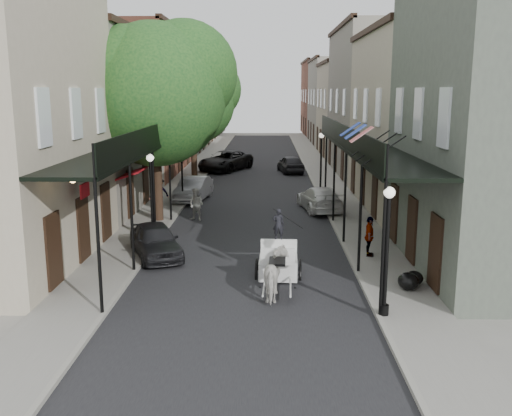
{
  "coord_description": "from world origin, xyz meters",
  "views": [
    {
      "loc": [
        0.75,
        -17.4,
        6.42
      ],
      "look_at": [
        0.29,
        5.83,
        1.6
      ],
      "focal_mm": 40.0,
      "sensor_mm": 36.0,
      "label": 1
    }
  ],
  "objects_px": {
    "pedestrian_walking": "(196,205)",
    "car_right_far": "(291,164)",
    "pedestrian_sidewalk_right": "(369,236)",
    "car_left_near": "(155,240)",
    "lamppost_left": "(152,196)",
    "car_right_near": "(320,199)",
    "tree_near": "(164,89)",
    "car_left_mid": "(193,189)",
    "pedestrian_sidewalk_left": "(159,193)",
    "car_left_far": "(226,161)",
    "horse": "(277,274)",
    "lamppost_right_far": "(321,162)",
    "lamppost_right_near": "(387,250)",
    "tree_far": "(198,98)",
    "carriage": "(279,247)"
  },
  "relations": [
    {
      "from": "pedestrian_sidewalk_right",
      "to": "car_left_near",
      "type": "distance_m",
      "value": 8.3
    },
    {
      "from": "car_left_mid",
      "to": "pedestrian_sidewalk_left",
      "type": "bearing_deg",
      "value": -108.17
    },
    {
      "from": "lamppost_left",
      "to": "horse",
      "type": "xyz_separation_m",
      "value": [
        5.18,
        -6.38,
        -1.28
      ]
    },
    {
      "from": "carriage",
      "to": "pedestrian_walking",
      "type": "height_order",
      "value": "carriage"
    },
    {
      "from": "lamppost_right_far",
      "to": "pedestrian_walking",
      "type": "height_order",
      "value": "lamppost_right_far"
    },
    {
      "from": "tree_near",
      "to": "car_right_far",
      "type": "relative_size",
      "value": 2.36
    },
    {
      "from": "pedestrian_sidewalk_right",
      "to": "car_left_near",
      "type": "height_order",
      "value": "pedestrian_sidewalk_right"
    },
    {
      "from": "carriage",
      "to": "car_left_near",
      "type": "bearing_deg",
      "value": 159.55
    },
    {
      "from": "pedestrian_sidewalk_left",
      "to": "pedestrian_sidewalk_right",
      "type": "height_order",
      "value": "pedestrian_sidewalk_left"
    },
    {
      "from": "lamppost_left",
      "to": "pedestrian_walking",
      "type": "bearing_deg",
      "value": 73.28
    },
    {
      "from": "car_left_mid",
      "to": "car_left_far",
      "type": "height_order",
      "value": "car_left_far"
    },
    {
      "from": "lamppost_right_far",
      "to": "pedestrian_sidewalk_left",
      "type": "xyz_separation_m",
      "value": [
        -9.15,
        -5.41,
        -1.06
      ]
    },
    {
      "from": "tree_far",
      "to": "lamppost_left",
      "type": "distance_m",
      "value": 18.57
    },
    {
      "from": "lamppost_right_far",
      "to": "lamppost_right_near",
      "type": "bearing_deg",
      "value": -90.0
    },
    {
      "from": "lamppost_right_near",
      "to": "carriage",
      "type": "relative_size",
      "value": 1.44
    },
    {
      "from": "lamppost_right_near",
      "to": "car_left_far",
      "type": "relative_size",
      "value": 0.65
    },
    {
      "from": "car_left_near",
      "to": "car_right_far",
      "type": "height_order",
      "value": "car_right_far"
    },
    {
      "from": "tree_near",
      "to": "car_left_far",
      "type": "xyz_separation_m",
      "value": [
        1.57,
        18.36,
        -5.7
      ]
    },
    {
      "from": "lamppost_left",
      "to": "pedestrian_sidewalk_right",
      "type": "height_order",
      "value": "lamppost_left"
    },
    {
      "from": "lamppost_left",
      "to": "horse",
      "type": "height_order",
      "value": "lamppost_left"
    },
    {
      "from": "lamppost_left",
      "to": "car_left_mid",
      "type": "distance_m",
      "value": 9.77
    },
    {
      "from": "tree_far",
      "to": "lamppost_left",
      "type": "relative_size",
      "value": 2.32
    },
    {
      "from": "car_left_mid",
      "to": "lamppost_left",
      "type": "bearing_deg",
      "value": -85.81
    },
    {
      "from": "tree_near",
      "to": "car_left_mid",
      "type": "xyz_separation_m",
      "value": [
        0.6,
        5.48,
        -5.79
      ]
    },
    {
      "from": "pedestrian_walking",
      "to": "car_right_far",
      "type": "distance_m",
      "value": 17.89
    },
    {
      "from": "car_left_near",
      "to": "car_left_far",
      "type": "distance_m",
      "value": 24.56
    },
    {
      "from": "horse",
      "to": "pedestrian_sidewalk_left",
      "type": "distance_m",
      "value": 14.35
    },
    {
      "from": "lamppost_right_far",
      "to": "horse",
      "type": "bearing_deg",
      "value": -99.34
    },
    {
      "from": "carriage",
      "to": "car_left_near",
      "type": "xyz_separation_m",
      "value": [
        -4.77,
        1.99,
        -0.33
      ]
    },
    {
      "from": "lamppost_right_near",
      "to": "lamppost_left",
      "type": "bearing_deg",
      "value": 135.71
    },
    {
      "from": "pedestrian_sidewalk_right",
      "to": "pedestrian_sidewalk_left",
      "type": "bearing_deg",
      "value": 58.62
    },
    {
      "from": "pedestrian_walking",
      "to": "car_right_far",
      "type": "relative_size",
      "value": 0.4
    },
    {
      "from": "pedestrian_sidewalk_left",
      "to": "lamppost_left",
      "type": "bearing_deg",
      "value": 65.66
    },
    {
      "from": "car_left_near",
      "to": "tree_near",
      "type": "bearing_deg",
      "value": 72.78
    },
    {
      "from": "pedestrian_sidewalk_left",
      "to": "car_left_near",
      "type": "relative_size",
      "value": 0.44
    },
    {
      "from": "car_left_far",
      "to": "horse",
      "type": "bearing_deg",
      "value": -58.47
    },
    {
      "from": "lamppost_right_near",
      "to": "carriage",
      "type": "xyz_separation_m",
      "value": [
        -2.93,
        4.01,
        -1.05
      ]
    },
    {
      "from": "pedestrian_walking",
      "to": "car_left_mid",
      "type": "distance_m",
      "value": 5.33
    },
    {
      "from": "tree_near",
      "to": "car_left_mid",
      "type": "relative_size",
      "value": 2.28
    },
    {
      "from": "lamppost_right_near",
      "to": "car_right_near",
      "type": "bearing_deg",
      "value": 91.92
    },
    {
      "from": "car_left_far",
      "to": "car_right_near",
      "type": "bearing_deg",
      "value": -44.01
    },
    {
      "from": "lamppost_left",
      "to": "car_right_near",
      "type": "xyz_separation_m",
      "value": [
        7.7,
        6.93,
        -1.4
      ]
    },
    {
      "from": "carriage",
      "to": "pedestrian_sidewalk_right",
      "type": "bearing_deg",
      "value": 30.3
    },
    {
      "from": "lamppost_right_near",
      "to": "car_left_mid",
      "type": "relative_size",
      "value": 0.88
    },
    {
      "from": "lamppost_right_near",
      "to": "pedestrian_sidewalk_right",
      "type": "xyz_separation_m",
      "value": [
        0.6,
        5.9,
        -1.15
      ]
    },
    {
      "from": "lamppost_left",
      "to": "car_right_far",
      "type": "distance_m",
      "value": 22.52
    },
    {
      "from": "pedestrian_walking",
      "to": "car_left_near",
      "type": "height_order",
      "value": "pedestrian_walking"
    },
    {
      "from": "pedestrian_sidewalk_left",
      "to": "pedestrian_walking",
      "type": "bearing_deg",
      "value": 103.54
    },
    {
      "from": "carriage",
      "to": "pedestrian_sidewalk_left",
      "type": "height_order",
      "value": "carriage"
    },
    {
      "from": "car_left_near",
      "to": "lamppost_right_far",
      "type": "bearing_deg",
      "value": 38.45
    }
  ]
}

